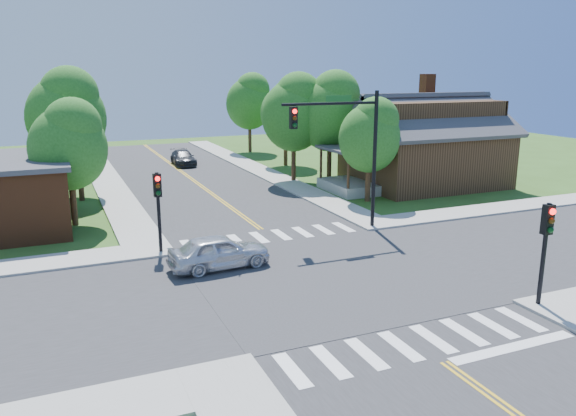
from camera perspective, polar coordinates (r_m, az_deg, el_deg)
name	(u,v)px	position (r m, az deg, el deg)	size (l,w,h in m)	color
ground	(326,277)	(23.03, 3.85, -7.03)	(100.00, 100.00, 0.00)	#32561A
road_ns	(326,277)	(23.02, 3.86, -6.98)	(10.00, 90.00, 0.04)	#2D2D30
road_ew	(326,277)	(23.02, 3.86, -6.97)	(90.00, 10.00, 0.04)	#2D2D30
intersection_patch	(326,277)	(23.03, 3.85, -7.03)	(10.20, 10.20, 0.06)	#2D2D30
sidewalk_ne	(417,179)	(44.12, 12.94, 2.87)	(40.00, 40.00, 0.14)	#9E9B93
crosswalk_north	(270,236)	(28.38, -1.82, -2.85)	(8.85, 2.00, 0.01)	white
crosswalk_south	(417,342)	(18.19, 12.96, -13.15)	(8.85, 2.00, 0.01)	white
centerline	(326,276)	(23.01, 3.86, -6.92)	(0.30, 90.00, 0.01)	yellow
stop_bar	(513,348)	(18.78, 21.90, -13.09)	(4.60, 0.45, 0.09)	white
signal_mast_ne	(347,139)	(28.50, 5.97, 7.03)	(5.30, 0.42, 7.20)	black
signal_pole_se	(546,235)	(21.26, 24.77, -2.54)	(0.34, 0.42, 3.80)	black
signal_pole_nw	(158,198)	(25.68, -13.06, 1.04)	(0.34, 0.42, 3.80)	black
house_ne	(424,139)	(41.96, 13.66, 6.79)	(13.05, 8.80, 7.11)	black
tree_e_a	(371,134)	(35.68, 8.44, 7.49)	(3.90, 3.71, 6.63)	#382314
tree_e_b	(331,109)	(41.52, 4.44, 9.96)	(4.86, 4.62, 8.26)	#382314
tree_e_c	(287,109)	(49.21, -0.14, 10.00)	(4.40, 4.18, 7.48)	#382314
tree_e_d	(250,100)	(57.79, -3.86, 10.89)	(4.72, 4.48, 8.02)	#382314
tree_w_a	(70,142)	(31.83, -21.31, 6.22)	(4.03, 3.83, 6.86)	#382314
tree_w_b	(67,112)	(39.26, -21.51, 9.06)	(5.00, 4.75, 8.50)	#382314
tree_w_c	(62,115)	(47.10, -22.00, 8.75)	(4.34, 4.12, 7.38)	#382314
tree_w_d	(55,110)	(56.69, -22.57, 9.15)	(4.12, 3.91, 7.00)	#382314
tree_house	(295,110)	(41.68, 0.72, 9.88)	(4.78, 4.54, 8.12)	#382314
tree_bldg	(78,140)	(37.98, -20.53, 6.49)	(3.51, 3.34, 5.97)	#382314
car_silver	(219,252)	(23.87, -7.01, -4.49)	(4.38, 1.99, 1.46)	silver
car_dgrey	(183,158)	(50.53, -10.60, 5.00)	(1.97, 4.46, 1.27)	#2A2C2F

